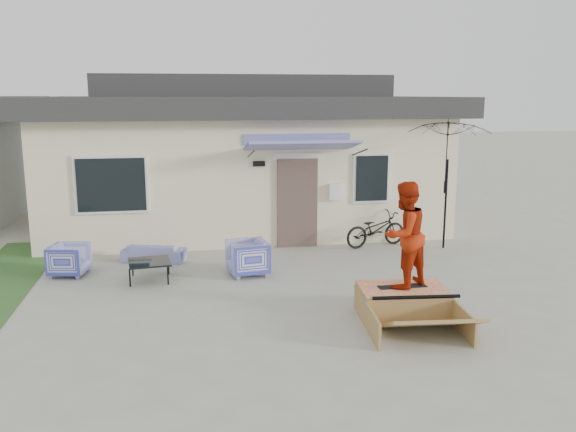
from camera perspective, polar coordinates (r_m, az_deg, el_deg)
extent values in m
plane|color=#989989|center=(9.99, 0.12, -9.43)|extent=(90.00, 90.00, 0.00)
cube|color=beige|center=(17.39, -4.59, 4.62)|extent=(10.00, 7.00, 3.00)
cube|color=#282828|center=(17.27, -4.68, 10.40)|extent=(10.80, 7.80, 0.50)
cube|color=#282828|center=(17.27, -4.71, 12.22)|extent=(7.50, 4.50, 0.60)
cube|color=brown|center=(14.13, 0.90, 1.22)|extent=(0.95, 0.08, 2.10)
cube|color=white|center=(13.88, -16.41, 2.87)|extent=(1.60, 0.06, 1.30)
cube|color=white|center=(14.50, 7.91, 3.58)|extent=(0.90, 0.06, 1.20)
cube|color=#2932A4|center=(13.45, 1.33, 6.72)|extent=(2.50, 1.09, 0.29)
imported|color=#2932A4|center=(13.38, -12.61, -3.11)|extent=(1.39, 0.74, 0.52)
imported|color=#2932A4|center=(12.78, -20.04, -3.79)|extent=(0.77, 0.80, 0.71)
imported|color=#2932A4|center=(12.08, -3.86, -3.80)|extent=(0.81, 0.85, 0.78)
cube|color=black|center=(12.05, -12.97, -5.07)|extent=(0.87, 0.87, 0.39)
imported|color=black|center=(14.41, 8.33, -0.89)|extent=(1.68, 0.93, 1.02)
cylinder|color=black|center=(14.48, 14.71, 1.09)|extent=(0.05, 0.05, 2.10)
imported|color=black|center=(14.37, 14.85, 3.84)|extent=(2.28, 2.18, 0.90)
cube|color=black|center=(10.07, 10.78, -6.52)|extent=(0.81, 0.21, 0.05)
imported|color=#A72309|center=(9.84, 10.98, -1.58)|extent=(1.06, 0.99, 1.73)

